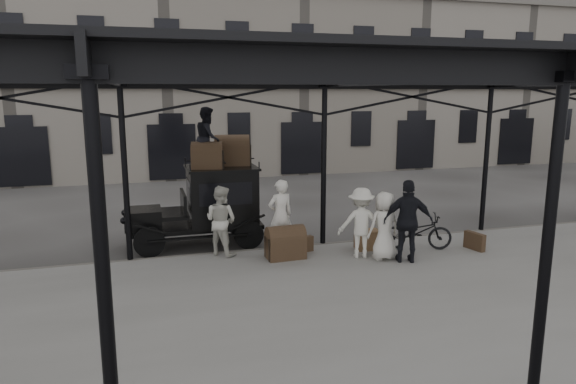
# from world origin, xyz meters

# --- Properties ---
(ground) EXTENTS (120.00, 120.00, 0.00)m
(ground) POSITION_xyz_m (0.00, 0.00, 0.00)
(ground) COLOR #383533
(ground) RESTS_ON ground
(platform) EXTENTS (28.00, 8.00, 0.15)m
(platform) POSITION_xyz_m (0.00, -2.00, 0.07)
(platform) COLOR slate
(platform) RESTS_ON ground
(canopy) EXTENTS (22.50, 9.00, 4.74)m
(canopy) POSITION_xyz_m (0.00, -1.72, 4.60)
(canopy) COLOR black
(canopy) RESTS_ON ground
(building_frontage) EXTENTS (64.00, 8.00, 14.00)m
(building_frontage) POSITION_xyz_m (0.00, 18.00, 7.00)
(building_frontage) COLOR slate
(building_frontage) RESTS_ON ground
(taxi) EXTENTS (3.65, 1.55, 2.18)m
(taxi) POSITION_xyz_m (-2.85, 3.23, 1.20)
(taxi) COLOR black
(taxi) RESTS_ON ground
(porter_left) EXTENTS (0.75, 0.57, 1.85)m
(porter_left) POSITION_xyz_m (-1.26, 1.74, 1.08)
(porter_left) COLOR silver
(porter_left) RESTS_ON platform
(porter_midleft) EXTENTS (1.08, 1.07, 1.76)m
(porter_midleft) POSITION_xyz_m (-2.78, 1.80, 1.03)
(porter_midleft) COLOR beige
(porter_midleft) RESTS_ON platform
(porter_centre) EXTENTS (0.87, 0.61, 1.68)m
(porter_centre) POSITION_xyz_m (0.98, 0.34, 0.99)
(porter_centre) COLOR beige
(porter_centre) RESTS_ON platform
(porter_official) EXTENTS (1.27, 0.86, 2.00)m
(porter_official) POSITION_xyz_m (1.42, 0.00, 1.15)
(porter_official) COLOR black
(porter_official) RESTS_ON platform
(porter_right) EXTENTS (1.26, 0.93, 1.75)m
(porter_right) POSITION_xyz_m (0.50, 0.65, 1.02)
(porter_right) COLOR beige
(porter_right) RESTS_ON platform
(bicycle) EXTENTS (1.89, 1.16, 0.94)m
(bicycle) POSITION_xyz_m (2.17, 0.84, 0.62)
(bicycle) COLOR black
(bicycle) RESTS_ON platform
(porter_roof) EXTENTS (0.75, 0.89, 1.62)m
(porter_roof) POSITION_xyz_m (-2.88, 3.13, 2.99)
(porter_roof) COLOR black
(porter_roof) RESTS_ON taxi
(steamer_trunk_roof_near) EXTENTS (0.90, 0.66, 0.59)m
(steamer_trunk_roof_near) POSITION_xyz_m (-2.93, 2.98, 2.48)
(steamer_trunk_roof_near) COLOR #442E1F
(steamer_trunk_roof_near) RESTS_ON taxi
(steamer_trunk_roof_far) EXTENTS (1.04, 0.75, 0.70)m
(steamer_trunk_roof_far) POSITION_xyz_m (-2.18, 3.43, 2.53)
(steamer_trunk_roof_far) COLOR #442E1F
(steamer_trunk_roof_far) RESTS_ON taxi
(steamer_trunk_platform) EXTENTS (0.95, 0.61, 0.68)m
(steamer_trunk_platform) POSITION_xyz_m (-1.31, 1.08, 0.49)
(steamer_trunk_platform) COLOR #442E1F
(steamer_trunk_platform) RESTS_ON platform
(wicker_hamper) EXTENTS (0.63, 0.50, 0.50)m
(wicker_hamper) POSITION_xyz_m (0.95, 1.20, 0.40)
(wicker_hamper) COLOR brown
(wicker_hamper) RESTS_ON platform
(suitcase_upright) EXTENTS (0.28, 0.62, 0.45)m
(suitcase_upright) POSITION_xyz_m (3.60, 0.39, 0.38)
(suitcase_upright) COLOR #442E1F
(suitcase_upright) RESTS_ON platform
(suitcase_flat) EXTENTS (0.62, 0.32, 0.40)m
(suitcase_flat) POSITION_xyz_m (-0.77, 1.39, 0.35)
(suitcase_flat) COLOR #442E1F
(suitcase_flat) RESTS_ON platform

